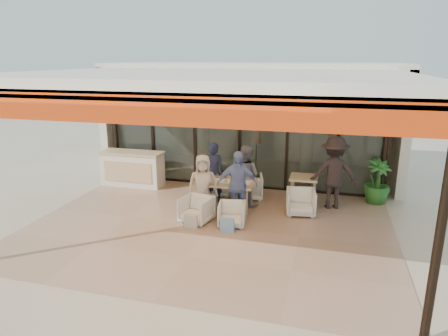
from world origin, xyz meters
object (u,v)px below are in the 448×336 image
object	(u,v)px
diner_navy	(214,172)
side_chair	(301,201)
standing_woman	(334,173)
chair_near_right	(232,213)
chair_far_right	(249,185)
chair_near_left	(196,208)
side_table	(304,181)
potted_palm	(377,182)
chair_far_left	(219,186)
diner_cream	(203,185)
diner_grey	(245,176)
dining_table	(225,183)
host_counter	(133,168)
diner_periwinkle	(237,185)

from	to	relation	value
diner_navy	side_chair	xyz separation A→B (m)	(2.29, -0.31, -0.46)
standing_woman	chair_near_right	bearing A→B (deg)	27.21
chair_far_right	chair_near_right	bearing A→B (deg)	76.44
chair_near_left	side_table	world-z (taller)	side_table
chair_far_right	potted_palm	world-z (taller)	potted_palm
chair_near_left	chair_far_left	bearing A→B (deg)	102.50
chair_near_right	diner_cream	distance (m)	1.07
side_table	side_chair	size ratio (longest dim) A/B	1.07
diner_grey	standing_woman	xyz separation A→B (m)	(2.16, 0.35, 0.13)
chair_far_left	diner_grey	xyz separation A→B (m)	(0.84, -0.50, 0.50)
chair_near_left	diner_grey	distance (m)	1.69
dining_table	diner_grey	bearing A→B (deg)	45.97
chair_near_left	diner_grey	world-z (taller)	diner_grey
diner_cream	side_table	size ratio (longest dim) A/B	1.99
host_counter	diner_grey	bearing A→B (deg)	-10.96
host_counter	chair_near_right	distance (m)	4.12
diner_navy	diner_periwinkle	distance (m)	1.23
dining_table	chair_far_left	xyz separation A→B (m)	(-0.41, 0.94, -0.40)
chair_far_left	potted_palm	size ratio (longest dim) A/B	0.49
host_counter	side_table	xyz separation A→B (m)	(4.99, -0.25, 0.11)
chair_near_left	potted_palm	distance (m)	4.77
host_counter	side_table	bearing A→B (deg)	-2.82
chair_near_right	standing_woman	distance (m)	2.85
chair_near_left	diner_periwinkle	size ratio (longest dim) A/B	0.41
diner_grey	chair_near_right	bearing A→B (deg)	109.65
potted_palm	dining_table	bearing A→B (deg)	-158.69
dining_table	diner_cream	bearing A→B (deg)	-132.02
chair_far_right	potted_palm	distance (m)	3.32
diner_grey	diner_cream	distance (m)	1.23
dining_table	chair_near_left	xyz separation A→B (m)	(-0.41, -0.96, -0.35)
diner_cream	side_chair	distance (m)	2.39
side_chair	standing_woman	size ratio (longest dim) A/B	0.38
chair_near_right	diner_grey	distance (m)	1.48
diner_cream	potted_palm	bearing A→B (deg)	6.98
chair_near_right	side_table	xyz separation A→B (m)	(1.45, 1.84, 0.33)
side_table	diner_periwinkle	bearing A→B (deg)	-137.16
diner_grey	potted_palm	xyz separation A→B (m)	(3.28, 1.00, -0.20)
diner_cream	diner_periwinkle	world-z (taller)	diner_periwinkle
chair_far_right	potted_palm	size ratio (longest dim) A/B	0.62
chair_near_left	side_table	distance (m)	2.95
dining_table	chair_far_right	size ratio (longest dim) A/B	2.05
dining_table	chair_near_left	distance (m)	1.10
chair_near_left	chair_near_right	world-z (taller)	chair_near_left
chair_near_left	side_table	xyz separation A→B (m)	(2.29, 1.84, 0.30)
side_table	diner_cream	bearing A→B (deg)	-149.61
host_counter	side_table	world-z (taller)	host_counter
host_counter	chair_near_right	bearing A→B (deg)	-30.48
diner_navy	side_table	bearing A→B (deg)	-166.00
potted_palm	diner_navy	bearing A→B (deg)	-166.32
diner_cream	chair_near_right	bearing A→B (deg)	-48.58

